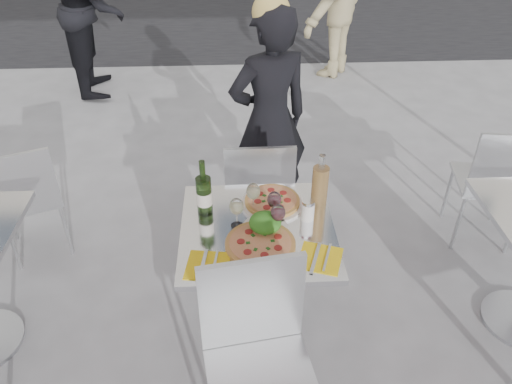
{
  "coord_description": "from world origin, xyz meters",
  "views": [
    {
      "loc": [
        -0.1,
        -1.8,
        2.24
      ],
      "look_at": [
        0.0,
        0.15,
        0.85
      ],
      "focal_mm": 35.0,
      "sensor_mm": 36.0,
      "label": 1
    }
  ],
  "objects_px": {
    "wineglass_white_a": "(237,207)",
    "sugar_shaker": "(308,210)",
    "salad_plate": "(265,224)",
    "napkin_left": "(207,265)",
    "side_chair_lfar": "(27,194)",
    "wine_bottle": "(204,194)",
    "chair_far": "(259,191)",
    "wineglass_red_b": "(274,201)",
    "wineglass_red_a": "(278,214)",
    "pedestrian_a": "(89,5)",
    "pizza_near": "(260,244)",
    "pizza_far": "(272,202)",
    "side_chair_rfar": "(496,178)",
    "wineglass_white_b": "(253,192)",
    "chair_near": "(258,350)",
    "carafe": "(320,186)",
    "napkin_right": "(320,258)",
    "main_table": "(258,261)",
    "woman_diner": "(269,121)"
  },
  "relations": [
    {
      "from": "wineglass_white_a",
      "to": "sugar_shaker",
      "type": "bearing_deg",
      "value": 6.29
    },
    {
      "from": "salad_plate",
      "to": "napkin_left",
      "type": "bearing_deg",
      "value": -139.17
    },
    {
      "from": "side_chair_lfar",
      "to": "wine_bottle",
      "type": "distance_m",
      "value": 1.31
    },
    {
      "from": "chair_far",
      "to": "wineglass_red_b",
      "type": "relative_size",
      "value": 5.57
    },
    {
      "from": "wineglass_white_a",
      "to": "wineglass_red_b",
      "type": "xyz_separation_m",
      "value": [
        0.18,
        0.04,
        0.0
      ]
    },
    {
      "from": "salad_plate",
      "to": "wineglass_red_a",
      "type": "bearing_deg",
      "value": -19.11
    },
    {
      "from": "side_chair_lfar",
      "to": "salad_plate",
      "type": "height_order",
      "value": "salad_plate"
    },
    {
      "from": "side_chair_lfar",
      "to": "wineglass_red_a",
      "type": "distance_m",
      "value": 1.67
    },
    {
      "from": "pedestrian_a",
      "to": "wineglass_red_a",
      "type": "distance_m",
      "value": 3.79
    },
    {
      "from": "pizza_near",
      "to": "pizza_far",
      "type": "height_order",
      "value": "pizza_far"
    },
    {
      "from": "pizza_far",
      "to": "sugar_shaker",
      "type": "xyz_separation_m",
      "value": [
        0.16,
        -0.12,
        0.04
      ]
    },
    {
      "from": "chair_far",
      "to": "side_chair_lfar",
      "type": "bearing_deg",
      "value": -4.03
    },
    {
      "from": "chair_far",
      "to": "side_chair_rfar",
      "type": "bearing_deg",
      "value": -178.76
    },
    {
      "from": "wineglass_white_b",
      "to": "napkin_left",
      "type": "distance_m",
      "value": 0.45
    },
    {
      "from": "chair_far",
      "to": "side_chair_rfar",
      "type": "distance_m",
      "value": 1.47
    },
    {
      "from": "chair_far",
      "to": "wine_bottle",
      "type": "xyz_separation_m",
      "value": [
        -0.29,
        -0.5,
        0.34
      ]
    },
    {
      "from": "wineglass_red_a",
      "to": "chair_near",
      "type": "bearing_deg",
      "value": -103.18
    },
    {
      "from": "chair_near",
      "to": "side_chair_rfar",
      "type": "bearing_deg",
      "value": 29.52
    },
    {
      "from": "chair_far",
      "to": "salad_plate",
      "type": "xyz_separation_m",
      "value": [
        -0.01,
        -0.64,
        0.27
      ]
    },
    {
      "from": "wineglass_white_b",
      "to": "carafe",
      "type": "bearing_deg",
      "value": 4.49
    },
    {
      "from": "salad_plate",
      "to": "napkin_right",
      "type": "height_order",
      "value": "salad_plate"
    },
    {
      "from": "pizza_near",
      "to": "side_chair_lfar",
      "type": "bearing_deg",
      "value": 148.65
    },
    {
      "from": "side_chair_lfar",
      "to": "sugar_shaker",
      "type": "distance_m",
      "value": 1.76
    },
    {
      "from": "pedestrian_a",
      "to": "napkin_right",
      "type": "height_order",
      "value": "pedestrian_a"
    },
    {
      "from": "side_chair_lfar",
      "to": "wineglass_white_a",
      "type": "distance_m",
      "value": 1.49
    },
    {
      "from": "chair_far",
      "to": "side_chair_rfar",
      "type": "height_order",
      "value": "side_chair_rfar"
    },
    {
      "from": "pizza_far",
      "to": "wineglass_white_a",
      "type": "relative_size",
      "value": 1.99
    },
    {
      "from": "main_table",
      "to": "napkin_left",
      "type": "relative_size",
      "value": 3.69
    },
    {
      "from": "sugar_shaker",
      "to": "wineglass_white_a",
      "type": "height_order",
      "value": "wineglass_white_a"
    },
    {
      "from": "main_table",
      "to": "wineglass_white_a",
      "type": "bearing_deg",
      "value": 167.7
    },
    {
      "from": "wineglass_white_a",
      "to": "wineglass_red_a",
      "type": "xyz_separation_m",
      "value": [
        0.19,
        -0.06,
        0.0
      ]
    },
    {
      "from": "woman_diner",
      "to": "pizza_near",
      "type": "height_order",
      "value": "woman_diner"
    },
    {
      "from": "side_chair_lfar",
      "to": "wineglass_red_b",
      "type": "height_order",
      "value": "wineglass_red_b"
    },
    {
      "from": "chair_far",
      "to": "napkin_right",
      "type": "xyz_separation_m",
      "value": [
        0.22,
        -0.85,
        0.23
      ]
    },
    {
      "from": "side_chair_lfar",
      "to": "sugar_shaker",
      "type": "bearing_deg",
      "value": 135.36
    },
    {
      "from": "woman_diner",
      "to": "pizza_near",
      "type": "distance_m",
      "value": 1.21
    },
    {
      "from": "salad_plate",
      "to": "wineglass_red_a",
      "type": "xyz_separation_m",
      "value": [
        0.06,
        -0.02,
        0.07
      ]
    },
    {
      "from": "main_table",
      "to": "salad_plate",
      "type": "xyz_separation_m",
      "value": [
        0.03,
        -0.02,
        0.25
      ]
    },
    {
      "from": "main_table",
      "to": "chair_far",
      "type": "height_order",
      "value": "chair_far"
    },
    {
      "from": "side_chair_rfar",
      "to": "wine_bottle",
      "type": "xyz_separation_m",
      "value": [
        -1.76,
        -0.55,
        0.34
      ]
    },
    {
      "from": "wineglass_white_a",
      "to": "napkin_left",
      "type": "bearing_deg",
      "value": -116.48
    },
    {
      "from": "pizza_far",
      "to": "chair_far",
      "type": "bearing_deg",
      "value": 95.46
    },
    {
      "from": "wineglass_red_b",
      "to": "napkin_left",
      "type": "relative_size",
      "value": 0.78
    },
    {
      "from": "chair_near",
      "to": "woman_diner",
      "type": "height_order",
      "value": "woman_diner"
    },
    {
      "from": "woman_diner",
      "to": "pizza_near",
      "type": "bearing_deg",
      "value": 63.92
    },
    {
      "from": "wineglass_red_b",
      "to": "napkin_left",
      "type": "xyz_separation_m",
      "value": [
        -0.31,
        -0.31,
        -0.11
      ]
    },
    {
      "from": "wineglass_white_b",
      "to": "wineglass_red_a",
      "type": "distance_m",
      "value": 0.2
    },
    {
      "from": "napkin_right",
      "to": "wine_bottle",
      "type": "bearing_deg",
      "value": 164.69
    },
    {
      "from": "woman_diner",
      "to": "wine_bottle",
      "type": "distance_m",
      "value": 1.03
    },
    {
      "from": "pizza_near",
      "to": "wineglass_white_a",
      "type": "relative_size",
      "value": 2.01
    }
  ]
}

